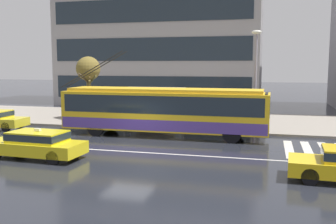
% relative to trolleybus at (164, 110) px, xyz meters
% --- Properties ---
extents(ground_plane, '(160.00, 160.00, 0.00)m').
position_rel_trolleybus_xyz_m(ground_plane, '(-1.09, -3.38, -1.59)').
color(ground_plane, '#22242C').
extents(sidewalk_slab, '(80.00, 10.00, 0.14)m').
position_rel_trolleybus_xyz_m(sidewalk_slab, '(-1.09, 6.60, -1.52)').
color(sidewalk_slab, gray).
rests_on(sidewalk_slab, ground_plane).
extents(crosswalk_stripe_edge_near, '(0.44, 4.40, 0.01)m').
position_rel_trolleybus_xyz_m(crosswalk_stripe_edge_near, '(7.18, -1.89, -1.59)').
color(crosswalk_stripe_edge_near, beige).
rests_on(crosswalk_stripe_edge_near, ground_plane).
extents(crosswalk_stripe_inner_a, '(0.44, 4.40, 0.01)m').
position_rel_trolleybus_xyz_m(crosswalk_stripe_inner_a, '(8.08, -1.89, -1.59)').
color(crosswalk_stripe_inner_a, beige).
rests_on(crosswalk_stripe_inner_a, ground_plane).
extents(crosswalk_stripe_center, '(0.44, 4.40, 0.01)m').
position_rel_trolleybus_xyz_m(crosswalk_stripe_center, '(8.98, -1.89, -1.59)').
color(crosswalk_stripe_center, beige).
rests_on(crosswalk_stripe_center, ground_plane).
extents(lane_centre_line, '(72.00, 0.14, 0.01)m').
position_rel_trolleybus_xyz_m(lane_centre_line, '(-1.09, -4.58, -1.59)').
color(lane_centre_line, silver).
rests_on(lane_centre_line, ground_plane).
extents(trolleybus, '(12.88, 2.63, 5.15)m').
position_rel_trolleybus_xyz_m(trolleybus, '(0.00, 0.00, 0.00)').
color(trolleybus, yellow).
rests_on(trolleybus, ground_plane).
extents(taxi_oncoming_near, '(4.68, 2.04, 1.39)m').
position_rel_trolleybus_xyz_m(taxi_oncoming_near, '(-4.26, -6.91, -0.89)').
color(taxi_oncoming_near, yellow).
rests_on(taxi_oncoming_near, ground_plane).
extents(bus_shelter, '(4.17, 1.59, 2.60)m').
position_rel_trolleybus_xyz_m(bus_shelter, '(-1.54, 3.14, 0.47)').
color(bus_shelter, gray).
rests_on(bus_shelter, sidewalk_slab).
extents(pedestrian_at_shelter, '(1.56, 1.56, 1.97)m').
position_rel_trolleybus_xyz_m(pedestrian_at_shelter, '(3.61, 2.00, 0.16)').
color(pedestrian_at_shelter, brown).
rests_on(pedestrian_at_shelter, sidewalk_slab).
extents(pedestrian_approaching_curb, '(1.41, 1.41, 2.05)m').
position_rel_trolleybus_xyz_m(pedestrian_approaching_curb, '(-0.06, 4.42, 0.19)').
color(pedestrian_approaching_curb, brown).
rests_on(pedestrian_approaching_curb, sidewalk_slab).
extents(pedestrian_walking_past, '(1.42, 1.42, 2.04)m').
position_rel_trolleybus_xyz_m(pedestrian_walking_past, '(3.35, 3.10, 0.20)').
color(pedestrian_walking_past, '#54424F').
rests_on(pedestrian_walking_past, sidewalk_slab).
extents(street_lamp, '(0.60, 0.32, 6.28)m').
position_rel_trolleybus_xyz_m(street_lamp, '(5.24, 2.46, 2.29)').
color(street_lamp, gray).
rests_on(street_lamp, sidewalk_slab).
extents(street_tree_bare, '(1.86, 2.63, 4.80)m').
position_rel_trolleybus_xyz_m(street_tree_bare, '(-7.41, 5.02, 2.27)').
color(street_tree_bare, brown).
rests_on(street_tree_bare, sidewalk_slab).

